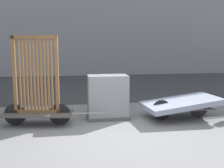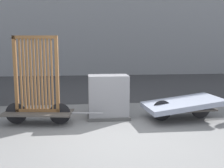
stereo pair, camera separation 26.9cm
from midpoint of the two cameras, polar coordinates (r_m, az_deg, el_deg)
ground_plane at (r=5.02m, az=3.13°, el=-12.20°), size 60.00×60.00×0.00m
road_strip at (r=11.63m, az=-2.33°, el=-0.22°), size 56.00×7.44×0.01m
bike_cart_with_bedframe at (r=6.03m, az=-14.70°, el=-2.11°), size 2.25×0.83×1.97m
bike_cart_with_mattress at (r=6.51m, az=16.16°, el=-4.35°), size 2.38×1.18×0.54m
utility_cabinet at (r=6.33m, az=0.40°, el=-3.19°), size 1.01×0.60×1.06m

